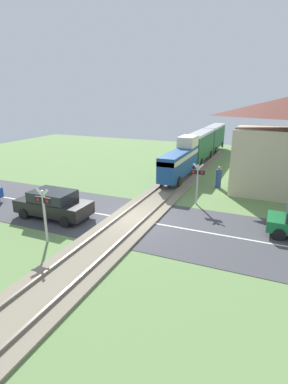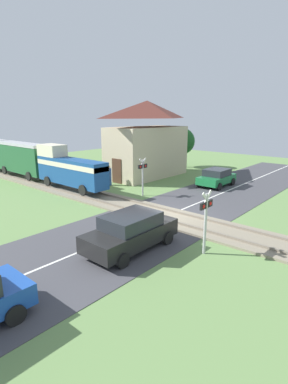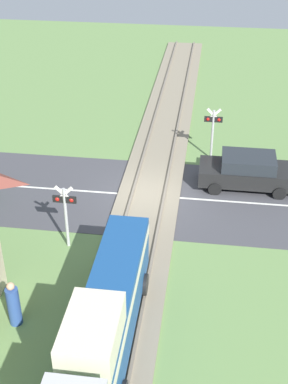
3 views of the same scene
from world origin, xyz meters
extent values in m
plane|color=#66894C|center=(0.00, 0.00, 0.00)|extent=(60.00, 60.00, 0.00)
cube|color=#424247|center=(0.00, 0.00, 0.01)|extent=(48.00, 6.40, 0.02)
cube|color=silver|center=(0.00, 0.00, 0.02)|extent=(48.00, 0.12, 0.00)
cube|color=gray|center=(0.00, 0.00, 0.06)|extent=(2.80, 48.00, 0.12)
cube|color=slate|center=(-0.72, 0.00, 0.18)|extent=(0.10, 48.00, 0.12)
cube|color=slate|center=(0.72, 0.00, 0.18)|extent=(0.10, 48.00, 0.12)
cube|color=navy|center=(0.00, 8.84, 1.57)|extent=(1.35, 6.94, 1.90)
cube|color=beige|center=(0.00, 8.84, 2.09)|extent=(1.37, 6.94, 0.36)
cube|color=beige|center=(0.00, 11.20, 2.97)|extent=(1.35, 2.22, 0.90)
cylinder|color=black|center=(-0.72, 6.62, 0.62)|extent=(0.14, 0.76, 0.76)
cylinder|color=black|center=(0.72, 6.62, 0.62)|extent=(0.14, 0.76, 0.76)
cube|color=black|center=(-4.37, -1.44, 0.66)|extent=(4.40, 1.83, 0.73)
cube|color=#23282D|center=(-4.37, -1.44, 1.32)|extent=(2.42, 1.68, 0.57)
cylinder|color=black|center=(-2.94, -0.53, 0.30)|extent=(0.60, 0.18, 0.60)
cylinder|color=black|center=(-2.94, -2.35, 0.30)|extent=(0.60, 0.18, 0.60)
cylinder|color=black|center=(-5.80, -0.53, 0.30)|extent=(0.60, 0.18, 0.60)
cylinder|color=black|center=(-5.80, -2.35, 0.30)|extent=(0.60, 0.18, 0.60)
cylinder|color=#B7B7B7|center=(-2.66, -4.05, 1.31)|extent=(0.12, 0.12, 2.61)
cube|color=black|center=(-2.66, -4.05, 2.14)|extent=(0.90, 0.08, 0.28)
sphere|color=red|center=(-2.93, -4.05, 2.14)|extent=(0.18, 0.18, 0.18)
sphere|color=red|center=(-2.39, -4.05, 2.14)|extent=(0.18, 0.18, 0.18)
cube|color=silver|center=(-2.66, -4.05, 2.36)|extent=(0.72, 0.04, 0.72)
cube|color=silver|center=(-2.66, -4.05, 2.36)|extent=(0.72, 0.04, 0.72)
cylinder|color=#B7B7B7|center=(2.66, 4.05, 1.31)|extent=(0.12, 0.12, 2.61)
cube|color=black|center=(2.66, 4.05, 2.14)|extent=(0.90, 0.08, 0.28)
sphere|color=red|center=(2.93, 4.05, 2.14)|extent=(0.18, 0.18, 0.18)
sphere|color=red|center=(2.39, 4.05, 2.14)|extent=(0.18, 0.18, 0.18)
cube|color=silver|center=(2.66, 4.05, 2.36)|extent=(0.72, 0.04, 0.72)
cube|color=silver|center=(2.66, 4.05, 2.36)|extent=(0.72, 0.04, 0.72)
cylinder|color=#2D4C8E|center=(3.30, 8.31, 0.71)|extent=(0.42, 0.42, 1.43)
sphere|color=tan|center=(3.30, 8.31, 1.56)|extent=(0.26, 0.26, 0.26)
camera|label=1|loc=(6.85, -14.19, 6.78)|focal=28.00mm
camera|label=2|loc=(-13.08, -9.74, 5.68)|focal=28.00mm
camera|label=3|loc=(-2.53, 20.28, 12.81)|focal=50.00mm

